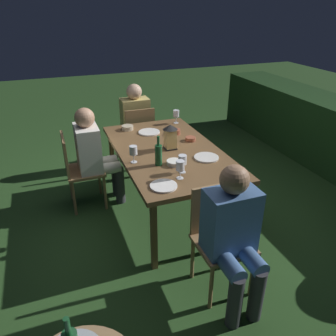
# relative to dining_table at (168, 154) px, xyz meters

# --- Properties ---
(ground_plane) EXTENTS (16.00, 16.00, 0.00)m
(ground_plane) POSITION_rel_dining_table_xyz_m (0.00, 0.00, -0.69)
(ground_plane) COLOR #26471E
(dining_table) EXTENTS (1.84, 1.03, 0.74)m
(dining_table) POSITION_rel_dining_table_xyz_m (0.00, 0.00, 0.00)
(dining_table) COLOR brown
(dining_table) RESTS_ON ground
(chair_head_near) EXTENTS (0.40, 0.42, 0.87)m
(chair_head_near) POSITION_rel_dining_table_xyz_m (-1.17, 0.00, -0.20)
(chair_head_near) COLOR #937047
(chair_head_near) RESTS_ON ground
(person_in_mustard) EXTENTS (0.48, 0.38, 1.15)m
(person_in_mustard) POSITION_rel_dining_table_xyz_m (-1.36, 0.00, -0.05)
(person_in_mustard) COLOR tan
(person_in_mustard) RESTS_ON ground
(chair_side_left_a) EXTENTS (0.42, 0.40, 0.87)m
(chair_side_left_a) POSITION_rel_dining_table_xyz_m (-0.41, -0.91, -0.20)
(chair_side_left_a) COLOR #937047
(chair_side_left_a) RESTS_ON ground
(person_in_cream) EXTENTS (0.38, 0.47, 1.15)m
(person_in_cream) POSITION_rel_dining_table_xyz_m (-0.41, -0.71, -0.05)
(person_in_cream) COLOR white
(person_in_cream) RESTS_ON ground
(chair_head_far) EXTENTS (0.40, 0.42, 0.87)m
(chair_head_far) POSITION_rel_dining_table_xyz_m (1.17, 0.00, -0.20)
(chair_head_far) COLOR #937047
(chair_head_far) RESTS_ON ground
(person_in_blue) EXTENTS (0.48, 0.38, 1.15)m
(person_in_blue) POSITION_rel_dining_table_xyz_m (1.36, 0.00, -0.05)
(person_in_blue) COLOR #426699
(person_in_blue) RESTS_ON ground
(lantern_centerpiece) EXTENTS (0.15, 0.15, 0.27)m
(lantern_centerpiece) POSITION_rel_dining_table_xyz_m (-0.01, 0.03, 0.20)
(lantern_centerpiece) COLOR black
(lantern_centerpiece) RESTS_ON dining_table
(green_bottle_on_table) EXTENTS (0.07, 0.07, 0.29)m
(green_bottle_on_table) POSITION_rel_dining_table_xyz_m (0.32, -0.21, 0.16)
(green_bottle_on_table) COLOR #195128
(green_bottle_on_table) RESTS_ON dining_table
(wine_glass_a) EXTENTS (0.08, 0.08, 0.17)m
(wine_glass_a) POSITION_rel_dining_table_xyz_m (0.63, -0.12, 0.17)
(wine_glass_a) COLOR silver
(wine_glass_a) RESTS_ON dining_table
(wine_glass_b) EXTENTS (0.08, 0.08, 0.17)m
(wine_glass_b) POSITION_rel_dining_table_xyz_m (-0.75, 0.39, 0.17)
(wine_glass_b) COLOR silver
(wine_glass_b) RESTS_ON dining_table
(wine_glass_c) EXTENTS (0.08, 0.08, 0.17)m
(wine_glass_c) POSITION_rel_dining_table_xyz_m (0.53, -0.06, 0.17)
(wine_glass_c) COLOR silver
(wine_glass_c) RESTS_ON dining_table
(wine_glass_d) EXTENTS (0.08, 0.08, 0.17)m
(wine_glass_d) POSITION_rel_dining_table_xyz_m (0.18, -0.42, 0.17)
(wine_glass_d) COLOR silver
(wine_glass_d) RESTS_ON dining_table
(plate_a) EXTENTS (0.25, 0.25, 0.01)m
(plate_a) POSITION_rel_dining_table_xyz_m (-0.54, -0.04, 0.06)
(plate_a) COLOR white
(plate_a) RESTS_ON dining_table
(plate_b) EXTENTS (0.24, 0.24, 0.01)m
(plate_b) POSITION_rel_dining_table_xyz_m (0.34, 0.28, 0.06)
(plate_b) COLOR silver
(plate_b) RESTS_ON dining_table
(plate_c) EXTENTS (0.23, 0.23, 0.01)m
(plate_c) POSITION_rel_dining_table_xyz_m (0.72, -0.31, 0.06)
(plate_c) COLOR white
(plate_c) RESTS_ON dining_table
(bowl_olives) EXTENTS (0.12, 0.12, 0.04)m
(bowl_olives) POSITION_rel_dining_table_xyz_m (-0.14, 0.32, 0.07)
(bowl_olives) COLOR #9E5138
(bowl_olives) RESTS_ON dining_table
(bowl_bread) EXTENTS (0.14, 0.14, 0.05)m
(bowl_bread) POSITION_rel_dining_table_xyz_m (-0.73, -0.25, 0.08)
(bowl_bread) COLOR #BCAD8E
(bowl_bread) RESTS_ON dining_table
(bowl_salad) EXTENTS (0.15, 0.15, 0.04)m
(bowl_salad) POSITION_rel_dining_table_xyz_m (0.36, -0.07, 0.07)
(bowl_salad) COLOR silver
(bowl_salad) RESTS_ON dining_table
(bowl_dip) EXTENTS (0.13, 0.13, 0.06)m
(bowl_dip) POSITION_rel_dining_table_xyz_m (-0.39, 0.23, 0.08)
(bowl_dip) COLOR #9E5138
(bowl_dip) RESTS_ON dining_table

